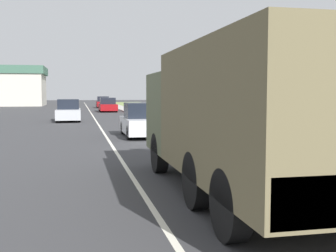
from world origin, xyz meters
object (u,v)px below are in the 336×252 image
object	(u,v)px
car_nearest_ahead	(142,121)
car_fourth_ahead	(103,103)
military_truck	(242,114)
car_second_ahead	(68,111)
pickup_truck	(326,123)
car_third_ahead	(108,105)

from	to	relation	value
car_nearest_ahead	car_fourth_ahead	size ratio (longest dim) A/B	0.99
military_truck	car_second_ahead	bearing A→B (deg)	99.23
military_truck	pickup_truck	distance (m)	9.19
car_third_ahead	car_fourth_ahead	size ratio (longest dim) A/B	1.16
military_truck	car_third_ahead	distance (m)	39.64
car_nearest_ahead	car_fourth_ahead	xyz separation A→B (m)	(0.44, 40.31, -0.01)
car_nearest_ahead	car_third_ahead	bearing A→B (deg)	89.52
car_second_ahead	car_third_ahead	xyz separation A→B (m)	(3.95, 15.41, -0.02)
military_truck	car_fourth_ahead	xyz separation A→B (m)	(0.22, 52.50, -0.95)
car_third_ahead	military_truck	bearing A→B (deg)	-90.02
car_nearest_ahead	car_fourth_ahead	distance (m)	40.31
car_nearest_ahead	car_second_ahead	distance (m)	12.59
military_truck	pickup_truck	world-z (taller)	military_truck
military_truck	pickup_truck	bearing A→B (deg)	47.30
car_fourth_ahead	pickup_truck	distance (m)	46.17
car_nearest_ahead	car_third_ahead	distance (m)	27.44
car_second_ahead	pickup_truck	world-z (taller)	pickup_truck
car_second_ahead	car_fourth_ahead	world-z (taller)	car_second_ahead
car_fourth_ahead	pickup_truck	world-z (taller)	pickup_truck
car_second_ahead	car_fourth_ahead	size ratio (longest dim) A/B	1.04
car_nearest_ahead	car_second_ahead	size ratio (longest dim) A/B	0.96
car_third_ahead	car_fourth_ahead	world-z (taller)	car_fourth_ahead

